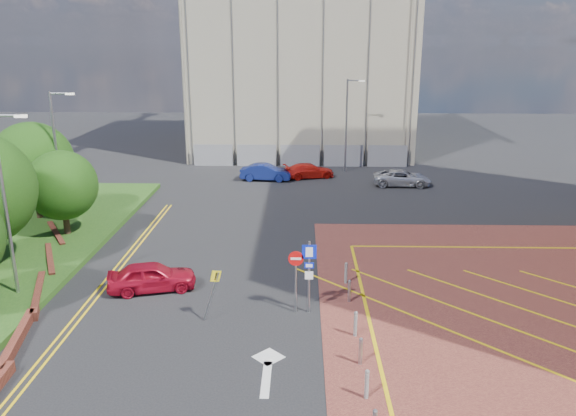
{
  "coord_description": "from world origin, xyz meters",
  "views": [
    {
      "loc": [
        0.16,
        -20.66,
        11.09
      ],
      "look_at": [
        -0.47,
        4.69,
        3.52
      ],
      "focal_mm": 35.0,
      "sensor_mm": 36.0,
      "label": 1
    }
  ],
  "objects_px": {
    "tree_c": "(62,185)",
    "car_red_left": "(152,276)",
    "lamp_left_far": "(58,153)",
    "warning_sign": "(213,289)",
    "tree_d": "(33,162)",
    "car_silver_back": "(402,178)",
    "car_red_back": "(309,171)",
    "sign_cluster": "(304,270)",
    "lamp_left_near": "(6,198)",
    "car_blue_back": "(266,172)",
    "lamp_back": "(347,122)"
  },
  "relations": [
    {
      "from": "lamp_left_near",
      "to": "car_blue_back",
      "type": "bearing_deg",
      "value": 66.83
    },
    {
      "from": "car_red_left",
      "to": "car_blue_back",
      "type": "relative_size",
      "value": 0.96
    },
    {
      "from": "tree_d",
      "to": "car_red_left",
      "type": "bearing_deg",
      "value": -45.56
    },
    {
      "from": "car_red_back",
      "to": "lamp_left_near",
      "type": "bearing_deg",
      "value": 133.5
    },
    {
      "from": "lamp_back",
      "to": "lamp_left_far",
      "type": "bearing_deg",
      "value": -139.14
    },
    {
      "from": "lamp_left_far",
      "to": "tree_d",
      "type": "bearing_deg",
      "value": 154.32
    },
    {
      "from": "tree_c",
      "to": "car_red_left",
      "type": "relative_size",
      "value": 1.23
    },
    {
      "from": "car_blue_back",
      "to": "car_silver_back",
      "type": "distance_m",
      "value": 11.07
    },
    {
      "from": "lamp_back",
      "to": "tree_d",
      "type": "bearing_deg",
      "value": -143.91
    },
    {
      "from": "lamp_left_near",
      "to": "sign_cluster",
      "type": "relative_size",
      "value": 2.5
    },
    {
      "from": "lamp_left_near",
      "to": "lamp_back",
      "type": "distance_m",
      "value": 30.8
    },
    {
      "from": "lamp_back",
      "to": "car_red_back",
      "type": "bearing_deg",
      "value": -142.52
    },
    {
      "from": "tree_c",
      "to": "lamp_left_near",
      "type": "distance_m",
      "value": 8.2
    },
    {
      "from": "tree_c",
      "to": "car_blue_back",
      "type": "height_order",
      "value": "tree_c"
    },
    {
      "from": "car_silver_back",
      "to": "lamp_back",
      "type": "bearing_deg",
      "value": 42.0
    },
    {
      "from": "tree_c",
      "to": "car_red_left",
      "type": "bearing_deg",
      "value": -45.8
    },
    {
      "from": "warning_sign",
      "to": "lamp_left_far",
      "type": "bearing_deg",
      "value": 132.85
    },
    {
      "from": "car_red_back",
      "to": "tree_d",
      "type": "bearing_deg",
      "value": 108.68
    },
    {
      "from": "sign_cluster",
      "to": "car_silver_back",
      "type": "distance_m",
      "value": 23.39
    },
    {
      "from": "car_red_back",
      "to": "car_blue_back",
      "type": "bearing_deg",
      "value": 88.31
    },
    {
      "from": "tree_d",
      "to": "car_red_left",
      "type": "height_order",
      "value": "tree_d"
    },
    {
      "from": "warning_sign",
      "to": "car_silver_back",
      "type": "bearing_deg",
      "value": 63.12
    },
    {
      "from": "car_red_left",
      "to": "car_silver_back",
      "type": "distance_m",
      "value": 24.88
    },
    {
      "from": "tree_d",
      "to": "car_blue_back",
      "type": "xyz_separation_m",
      "value": [
        13.7,
        11.49,
        -3.18
      ]
    },
    {
      "from": "warning_sign",
      "to": "car_red_back",
      "type": "xyz_separation_m",
      "value": [
        4.2,
        25.35,
        -0.81
      ]
    },
    {
      "from": "lamp_left_far",
      "to": "car_silver_back",
      "type": "xyz_separation_m",
      "value": [
        22.58,
        10.97,
        -4.03
      ]
    },
    {
      "from": "lamp_left_far",
      "to": "car_blue_back",
      "type": "distance_m",
      "value": 17.51
    },
    {
      "from": "lamp_left_far",
      "to": "warning_sign",
      "type": "relative_size",
      "value": 3.57
    },
    {
      "from": "lamp_left_far",
      "to": "warning_sign",
      "type": "height_order",
      "value": "lamp_left_far"
    },
    {
      "from": "car_blue_back",
      "to": "lamp_left_near",
      "type": "bearing_deg",
      "value": 161.73
    },
    {
      "from": "lamp_left_near",
      "to": "car_red_left",
      "type": "xyz_separation_m",
      "value": [
        5.71,
        1.02,
        -3.98
      ]
    },
    {
      "from": "tree_d",
      "to": "lamp_left_near",
      "type": "xyz_separation_m",
      "value": [
        4.08,
        -11.0,
        0.79
      ]
    },
    {
      "from": "car_red_back",
      "to": "car_silver_back",
      "type": "height_order",
      "value": "car_silver_back"
    },
    {
      "from": "lamp_left_near",
      "to": "car_blue_back",
      "type": "relative_size",
      "value": 1.92
    },
    {
      "from": "lamp_left_near",
      "to": "lamp_back",
      "type": "height_order",
      "value": "lamp_left_near"
    },
    {
      "from": "tree_c",
      "to": "car_red_back",
      "type": "xyz_separation_m",
      "value": [
        14.29,
        15.48,
        -2.58
      ]
    },
    {
      "from": "lamp_left_near",
      "to": "sign_cluster",
      "type": "distance_m",
      "value": 13.04
    },
    {
      "from": "car_red_left",
      "to": "car_blue_back",
      "type": "distance_m",
      "value": 21.82
    },
    {
      "from": "warning_sign",
      "to": "sign_cluster",
      "type": "bearing_deg",
      "value": 12.95
    },
    {
      "from": "tree_c",
      "to": "car_blue_back",
      "type": "distance_m",
      "value": 18.18
    },
    {
      "from": "lamp_back",
      "to": "car_red_back",
      "type": "height_order",
      "value": "lamp_back"
    },
    {
      "from": "car_red_back",
      "to": "car_red_left",
      "type": "bearing_deg",
      "value": 144.39
    },
    {
      "from": "tree_d",
      "to": "car_blue_back",
      "type": "height_order",
      "value": "tree_d"
    },
    {
      "from": "sign_cluster",
      "to": "warning_sign",
      "type": "bearing_deg",
      "value": -167.05
    },
    {
      "from": "lamp_back",
      "to": "sign_cluster",
      "type": "distance_m",
      "value": 27.38
    },
    {
      "from": "lamp_left_near",
      "to": "warning_sign",
      "type": "xyz_separation_m",
      "value": [
        9.01,
        -1.87,
        -3.23
      ]
    },
    {
      "from": "lamp_left_near",
      "to": "warning_sign",
      "type": "distance_m",
      "value": 9.75
    },
    {
      "from": "car_silver_back",
      "to": "car_blue_back",
      "type": "bearing_deg",
      "value": 85.05
    },
    {
      "from": "warning_sign",
      "to": "car_red_left",
      "type": "bearing_deg",
      "value": 138.81
    },
    {
      "from": "tree_c",
      "to": "car_blue_back",
      "type": "relative_size",
      "value": 1.18
    }
  ]
}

